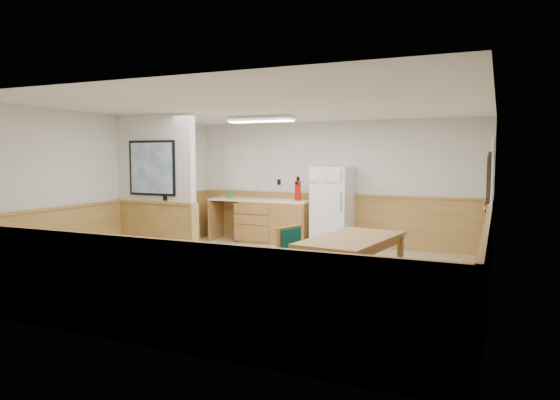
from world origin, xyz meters
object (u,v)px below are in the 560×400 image
at_px(dining_chair, 296,253).
at_px(soap_bottle, 229,193).
at_px(refrigerator, 332,207).
at_px(dining_bench, 470,278).
at_px(dining_table, 352,244).
at_px(fire_extinguisher, 298,190).

distance_m(dining_chair, soap_bottle, 4.34).
bearing_deg(refrigerator, dining_bench, -47.13).
distance_m(refrigerator, dining_bench, 4.07).
distance_m(dining_table, dining_bench, 1.48).
xyz_separation_m(fire_extinguisher, soap_bottle, (-1.59, 0.00, -0.11)).
relative_size(refrigerator, fire_extinguisher, 3.28).
height_order(refrigerator, soap_bottle, refrigerator).
distance_m(dining_table, soap_bottle, 4.80).
relative_size(dining_chair, soap_bottle, 4.22).
bearing_deg(dining_bench, refrigerator, 136.65).
height_order(dining_table, dining_chair, dining_chair).
bearing_deg(refrigerator, fire_extinguisher, 176.28).
relative_size(dining_bench, dining_chair, 1.80).
xyz_separation_m(refrigerator, dining_table, (1.26, -3.09, -0.14)).
relative_size(dining_bench, soap_bottle, 7.61).
bearing_deg(dining_chair, soap_bottle, 147.63).
height_order(dining_chair, fire_extinguisher, fire_extinguisher).
height_order(refrigerator, dining_chair, refrigerator).
distance_m(refrigerator, dining_chair, 3.22).
relative_size(refrigerator, soap_bottle, 7.92).
bearing_deg(dining_table, refrigerator, 120.44).
distance_m(dining_bench, dining_chair, 2.20).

